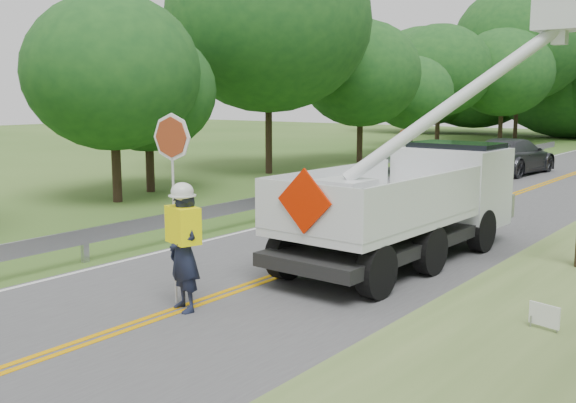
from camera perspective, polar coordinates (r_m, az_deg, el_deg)
The scene contains 10 objects.
ground at distance 9.98m, azimuth -22.00°, elevation -12.94°, with size 140.00×140.00×0.00m, color #2E581A.
road at distance 20.59m, azimuth 13.65°, elevation -1.30°, with size 7.20×96.00×0.03m.
guardrail at distance 23.15m, azimuth 5.50°, elevation 1.41°, with size 0.18×48.00×0.77m.
treeline_left at distance 40.75m, azimuth 10.42°, elevation 12.47°, with size 11.90×55.35×12.13m.
flagger at distance 11.27m, azimuth -9.00°, elevation -3.49°, with size 1.25×0.69×3.32m.
bucket_truck at distance 15.35m, azimuth 12.16°, elevation 1.18°, with size 4.65×7.18×6.93m.
suv_silver at distance 21.96m, azimuth 10.40°, elevation 1.71°, with size 2.81×6.09×1.69m, color #BABCC1.
suv_darkgrey at distance 32.63m, azimuth 18.69°, elevation 3.74°, with size 2.35×5.79×1.68m, color #37393F.
stop_sign_permanent at distance 27.60m, azimuth 9.94°, elevation 4.51°, with size 0.49×0.06×2.29m.
yard_sign at distance 10.34m, azimuth 21.17°, elevation -9.26°, with size 0.46×0.14×0.68m.
Camera 1 is at (8.09, -4.58, 3.63)m, focal length 41.35 mm.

